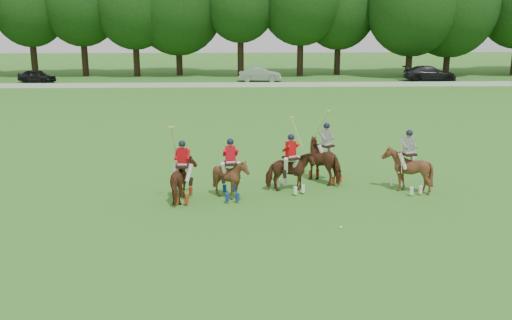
{
  "coord_description": "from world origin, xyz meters",
  "views": [
    {
      "loc": [
        -0.62,
        -16.16,
        6.56
      ],
      "look_at": [
        0.11,
        4.2,
        1.4
      ],
      "focal_mm": 40.0,
      "sensor_mm": 36.0,
      "label": 1
    }
  ],
  "objects_px": {
    "car_left": "(37,76)",
    "polo_stripe_b": "(407,169)",
    "car_mid": "(260,75)",
    "polo_red_a": "(183,180)",
    "car_right": "(430,73)",
    "polo_red_c": "(231,177)",
    "polo_red_b": "(290,171)",
    "polo_ball": "(341,227)",
    "polo_stripe_a": "(326,160)"
  },
  "relations": [
    {
      "from": "car_left",
      "to": "polo_stripe_b",
      "type": "bearing_deg",
      "value": -126.7
    },
    {
      "from": "car_mid",
      "to": "polo_red_a",
      "type": "bearing_deg",
      "value": 177.99
    },
    {
      "from": "polo_stripe_b",
      "to": "car_left",
      "type": "bearing_deg",
      "value": 125.09
    },
    {
      "from": "car_right",
      "to": "polo_red_c",
      "type": "xyz_separation_m",
      "value": [
        -20.31,
        -38.53,
        0.03
      ]
    },
    {
      "from": "polo_red_b",
      "to": "polo_stripe_b",
      "type": "height_order",
      "value": "polo_red_b"
    },
    {
      "from": "polo_red_b",
      "to": "polo_stripe_b",
      "type": "relative_size",
      "value": 1.16
    },
    {
      "from": "polo_stripe_b",
      "to": "polo_red_a",
      "type": "bearing_deg",
      "value": -174.15
    },
    {
      "from": "polo_red_b",
      "to": "polo_stripe_b",
      "type": "bearing_deg",
      "value": -1.82
    },
    {
      "from": "polo_red_b",
      "to": "polo_red_c",
      "type": "relative_size",
      "value": 1.23
    },
    {
      "from": "polo_red_a",
      "to": "car_left",
      "type": "bearing_deg",
      "value": 115.11
    },
    {
      "from": "polo_red_a",
      "to": "polo_red_b",
      "type": "height_order",
      "value": "polo_red_a"
    },
    {
      "from": "polo_stripe_b",
      "to": "polo_ball",
      "type": "relative_size",
      "value": 26.7
    },
    {
      "from": "polo_red_c",
      "to": "polo_stripe_b",
      "type": "height_order",
      "value": "polo_stripe_b"
    },
    {
      "from": "polo_red_b",
      "to": "polo_stripe_a",
      "type": "height_order",
      "value": "polo_stripe_a"
    },
    {
      "from": "car_mid",
      "to": "car_right",
      "type": "bearing_deg",
      "value": -85.44
    },
    {
      "from": "polo_red_a",
      "to": "polo_ball",
      "type": "xyz_separation_m",
      "value": [
        5.24,
        -3.0,
        -0.76
      ]
    },
    {
      "from": "car_mid",
      "to": "polo_stripe_b",
      "type": "distance_m",
      "value": 38.09
    },
    {
      "from": "car_mid",
      "to": "polo_red_a",
      "type": "xyz_separation_m",
      "value": [
        -4.46,
        -38.75,
        0.1
      ]
    },
    {
      "from": "car_left",
      "to": "car_mid",
      "type": "height_order",
      "value": "car_mid"
    },
    {
      "from": "car_left",
      "to": "car_right",
      "type": "relative_size",
      "value": 0.72
    },
    {
      "from": "car_right",
      "to": "polo_stripe_b",
      "type": "distance_m",
      "value": 40.24
    },
    {
      "from": "car_right",
      "to": "polo_ball",
      "type": "bearing_deg",
      "value": 162.59
    },
    {
      "from": "polo_red_b",
      "to": "polo_red_c",
      "type": "xyz_separation_m",
      "value": [
        -2.28,
        -0.79,
        0.01
      ]
    },
    {
      "from": "polo_red_a",
      "to": "polo_red_c",
      "type": "xyz_separation_m",
      "value": [
        1.72,
        0.22,
        0.0
      ]
    },
    {
      "from": "polo_red_c",
      "to": "polo_stripe_b",
      "type": "relative_size",
      "value": 0.94
    },
    {
      "from": "car_mid",
      "to": "polo_red_c",
      "type": "relative_size",
      "value": 1.91
    },
    {
      "from": "polo_red_a",
      "to": "polo_red_c",
      "type": "bearing_deg",
      "value": 7.26
    },
    {
      "from": "car_right",
      "to": "polo_stripe_a",
      "type": "bearing_deg",
      "value": 160.15
    },
    {
      "from": "car_mid",
      "to": "car_right",
      "type": "xyz_separation_m",
      "value": [
        17.57,
        0.0,
        0.07
      ]
    },
    {
      "from": "polo_red_b",
      "to": "polo_stripe_a",
      "type": "relative_size",
      "value": 0.94
    },
    {
      "from": "polo_stripe_b",
      "to": "polo_red_c",
      "type": "bearing_deg",
      "value": -174.51
    },
    {
      "from": "car_right",
      "to": "polo_red_b",
      "type": "relative_size",
      "value": 1.92
    },
    {
      "from": "car_left",
      "to": "polo_red_b",
      "type": "height_order",
      "value": "polo_red_b"
    },
    {
      "from": "car_left",
      "to": "polo_red_c",
      "type": "distance_m",
      "value": 43.35
    },
    {
      "from": "car_left",
      "to": "polo_ball",
      "type": "bearing_deg",
      "value": -132.51
    },
    {
      "from": "car_left",
      "to": "polo_red_b",
      "type": "distance_m",
      "value": 43.76
    },
    {
      "from": "polo_red_a",
      "to": "polo_stripe_a",
      "type": "relative_size",
      "value": 0.94
    },
    {
      "from": "polo_red_b",
      "to": "polo_ball",
      "type": "relative_size",
      "value": 30.98
    },
    {
      "from": "car_mid",
      "to": "polo_ball",
      "type": "relative_size",
      "value": 47.99
    },
    {
      "from": "polo_red_c",
      "to": "car_right",
      "type": "bearing_deg",
      "value": 62.21
    },
    {
      "from": "car_mid",
      "to": "car_right",
      "type": "relative_size",
      "value": 0.81
    },
    {
      "from": "car_right",
      "to": "polo_red_b",
      "type": "distance_m",
      "value": 41.82
    },
    {
      "from": "polo_red_c",
      "to": "polo_stripe_a",
      "type": "height_order",
      "value": "polo_stripe_a"
    },
    {
      "from": "polo_red_a",
      "to": "car_mid",
      "type": "bearing_deg",
      "value": 83.43
    },
    {
      "from": "polo_stripe_a",
      "to": "polo_red_b",
      "type": "bearing_deg",
      "value": -139.77
    },
    {
      "from": "car_left",
      "to": "car_mid",
      "type": "xyz_separation_m",
      "value": [
        22.62,
        0.0,
        0.06
      ]
    },
    {
      "from": "car_right",
      "to": "polo_red_c",
      "type": "height_order",
      "value": "polo_red_c"
    },
    {
      "from": "polo_red_c",
      "to": "polo_red_a",
      "type": "bearing_deg",
      "value": -172.74
    },
    {
      "from": "polo_red_b",
      "to": "polo_ball",
      "type": "height_order",
      "value": "polo_red_b"
    },
    {
      "from": "polo_red_b",
      "to": "polo_red_a",
      "type": "bearing_deg",
      "value": -165.86
    }
  ]
}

